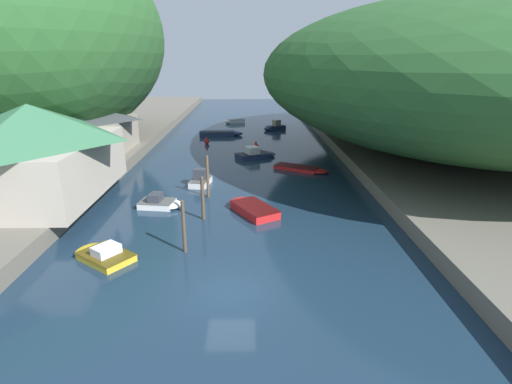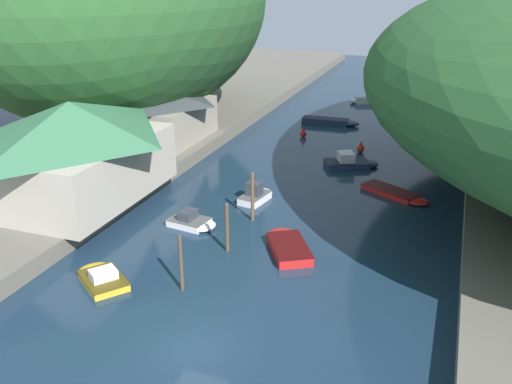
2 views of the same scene
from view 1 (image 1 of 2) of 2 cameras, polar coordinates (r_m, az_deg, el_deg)
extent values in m
plane|color=#192D42|center=(48.57, -2.16, 5.48)|extent=(130.00, 130.00, 0.00)
cube|color=#666056|center=(53.79, -26.92, 5.39)|extent=(22.00, 120.00, 1.15)
cube|color=#666056|center=(52.97, 23.02, 5.76)|extent=(22.00, 120.00, 1.15)
ellipsoid|color=#285628|center=(55.24, -29.03, 18.72)|extent=(28.57, 40.00, 24.13)
ellipsoid|color=#285628|center=(51.69, 25.77, 14.88)|extent=(41.81, 58.54, 16.18)
cube|color=#B2A899|center=(34.16, -28.74, 2.98)|extent=(9.24, 12.66, 4.16)
pyramid|color=#38704C|center=(33.52, -29.66, 8.61)|extent=(9.98, 13.67, 2.68)
cube|color=gray|center=(47.94, -22.21, 7.48)|extent=(7.40, 9.61, 3.50)
pyramid|color=#3D4247|center=(47.58, -22.57, 10.34)|extent=(8.00, 10.37, 1.37)
cube|color=navy|center=(46.55, -0.43, 5.21)|extent=(4.29, 3.56, 0.48)
ellipsoid|color=navy|center=(47.39, 1.60, 5.45)|extent=(2.57, 2.65, 0.48)
cube|color=black|center=(46.49, -0.43, 5.52)|extent=(4.38, 3.63, 0.03)
cube|color=silver|center=(46.35, -0.56, 5.99)|extent=(1.83, 1.92, 0.83)
cube|color=navy|center=(60.01, -5.57, 8.29)|extent=(5.12, 1.71, 0.64)
ellipsoid|color=navy|center=(59.92, -3.12, 8.34)|extent=(2.58, 1.57, 0.64)
cube|color=black|center=(59.95, -5.58, 8.61)|extent=(5.23, 1.74, 0.03)
cube|color=white|center=(32.18, -13.92, -1.67)|extent=(2.83, 2.20, 0.47)
ellipsoid|color=white|center=(31.74, -11.74, -1.79)|extent=(1.54, 1.92, 0.47)
cube|color=#525252|center=(32.10, -13.96, -1.25)|extent=(2.89, 2.24, 0.03)
cube|color=#333842|center=(32.03, -14.14, -0.74)|extent=(1.08, 1.41, 0.63)
cube|color=red|center=(29.87, -0.18, -2.59)|extent=(3.77, 4.44, 0.59)
ellipsoid|color=red|center=(31.46, -2.01, -1.47)|extent=(2.70, 2.69, 0.59)
cube|color=#450A0A|center=(29.76, -0.18, -2.03)|extent=(3.84, 4.53, 0.03)
cube|color=gold|center=(24.92, -20.61, -8.69)|extent=(3.65, 3.45, 0.40)
ellipsoid|color=gold|center=(26.12, -22.51, -7.64)|extent=(2.37, 2.44, 0.40)
cube|color=#4C3E0E|center=(24.83, -20.67, -8.25)|extent=(3.73, 3.52, 0.03)
cube|color=silver|center=(24.64, -20.61, -7.78)|extent=(1.70, 1.77, 0.54)
cube|color=navy|center=(64.70, 2.87, 9.13)|extent=(3.22, 2.63, 0.65)
ellipsoid|color=navy|center=(63.91, 1.76, 9.02)|extent=(1.91, 1.85, 0.65)
cube|color=black|center=(64.64, 2.88, 9.43)|extent=(3.28, 2.68, 0.03)
cube|color=#9E937F|center=(64.62, 2.95, 9.84)|extent=(1.36, 1.34, 0.95)
cube|color=white|center=(71.56, -2.82, 10.07)|extent=(3.01, 2.07, 0.66)
ellipsoid|color=white|center=(71.12, -3.89, 9.99)|extent=(1.69, 1.51, 0.66)
cube|color=#525252|center=(71.51, -2.82, 10.34)|extent=(3.07, 2.11, 0.03)
cube|color=white|center=(36.85, -7.93, 1.40)|extent=(1.96, 2.82, 0.56)
ellipsoid|color=white|center=(38.04, -7.38, 1.98)|extent=(1.67, 1.53, 0.56)
cube|color=#525252|center=(36.76, -7.95, 1.84)|extent=(2.00, 2.88, 0.03)
cube|color=#333842|center=(36.55, -8.02, 2.53)|extent=(1.22, 1.08, 1.00)
cube|color=red|center=(41.76, 5.84, 3.43)|extent=(4.77, 3.74, 0.37)
ellipsoid|color=red|center=(40.96, 8.74, 3.00)|extent=(2.77, 2.53, 0.37)
cube|color=#450A0A|center=(41.70, 5.85, 3.69)|extent=(4.86, 3.81, 0.03)
cylinder|color=#4C3D2D|center=(24.07, -10.28, -5.03)|extent=(0.22, 0.22, 3.19)
sphere|color=#4C3D2D|center=(23.46, -10.51, -1.37)|extent=(0.19, 0.19, 0.19)
cylinder|color=#4C3D2D|center=(28.70, -7.62, -1.03)|extent=(0.25, 0.25, 3.07)
sphere|color=#4C3D2D|center=(28.20, -7.76, 2.00)|extent=(0.23, 0.23, 0.23)
cylinder|color=brown|center=(33.22, -6.92, 2.10)|extent=(0.23, 0.23, 3.44)
sphere|color=brown|center=(32.76, -7.04, 5.06)|extent=(0.21, 0.21, 0.21)
sphere|color=red|center=(54.43, -7.05, 7.17)|extent=(0.67, 0.67, 0.67)
cone|color=red|center=(54.33, -7.07, 7.69)|extent=(0.33, 0.33, 0.33)
sphere|color=red|center=(50.99, -0.05, 6.56)|extent=(0.74, 0.74, 0.74)
cone|color=red|center=(50.87, -0.05, 7.17)|extent=(0.37, 0.37, 0.37)
cylinder|color=#282D3D|center=(39.17, -21.46, 3.28)|extent=(0.13, 0.13, 0.85)
cylinder|color=#282D3D|center=(39.35, -21.46, 3.34)|extent=(0.13, 0.13, 0.85)
cube|color=#2D2D33|center=(39.08, -21.59, 4.35)|extent=(0.33, 0.43, 0.62)
sphere|color=tan|center=(38.99, -21.66, 4.94)|extent=(0.22, 0.22, 0.22)
cylinder|color=#282D3D|center=(35.52, -24.03, 1.43)|extent=(0.13, 0.13, 0.85)
cylinder|color=#282D3D|center=(35.68, -23.92, 1.52)|extent=(0.13, 0.13, 0.85)
cube|color=#2D2D33|center=(35.41, -24.13, 2.61)|extent=(0.22, 0.38, 0.62)
sphere|color=tan|center=(35.31, -24.22, 3.26)|extent=(0.22, 0.22, 0.22)
camera|label=2|loc=(10.87, 112.74, 23.78)|focal=40.00mm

